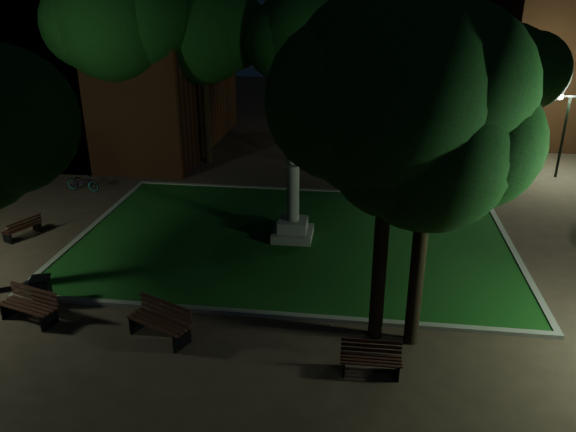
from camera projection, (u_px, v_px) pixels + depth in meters
name	position (u px, v px, depth m)	size (l,w,h in m)	color
ground	(285.00, 265.00, 18.34)	(80.00, 80.00, 0.00)	#473429
lawn	(293.00, 239.00, 20.15)	(15.00, 10.00, 0.08)	#154515
lawn_kerb	(293.00, 238.00, 20.15)	(15.40, 10.40, 0.12)	slate
monument	(293.00, 215.00, 19.80)	(1.40, 1.40, 3.20)	gray
building_main	(28.00, 7.00, 30.09)	(20.00, 12.00, 15.00)	#472212
tree_north_wl	(204.00, 32.00, 26.42)	(5.95, 4.86, 8.84)	black
tree_north_er	(436.00, 54.00, 23.28)	(5.01, 4.09, 7.86)	black
tree_ne	(508.00, 73.00, 24.35)	(5.22, 4.26, 7.06)	black
tree_se	(433.00, 147.00, 12.45)	(4.76, 3.88, 7.09)	black
tree_nw	(115.00, 20.00, 24.63)	(6.54, 5.34, 9.71)	black
tree_far_north	(307.00, 38.00, 25.38)	(5.80, 4.74, 8.63)	black
tree_extra	(397.00, 94.00, 12.23)	(5.89, 4.81, 8.68)	black
lamppost_nw	(57.00, 104.00, 27.94)	(1.18, 0.28, 4.26)	black
lamppost_ne	(566.00, 119.00, 25.68)	(1.18, 0.28, 3.95)	black
bench_near_left	(161.00, 322.00, 14.43)	(1.84, 1.27, 0.96)	black
bench_near_right	(371.00, 359.00, 13.13)	(1.43, 0.52, 0.78)	black
bench_west_near	(30.00, 306.00, 15.18)	(1.74, 1.02, 0.91)	black
bench_left_side	(23.00, 228.00, 20.22)	(0.98, 1.45, 0.75)	black
bench_far_side	(384.00, 180.00, 24.98)	(1.74, 0.96, 0.90)	black
trash_bin	(42.00, 291.00, 15.89)	(0.64, 0.64, 0.87)	black
bicycle	(83.00, 182.00, 24.78)	(0.56, 1.59, 0.84)	black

